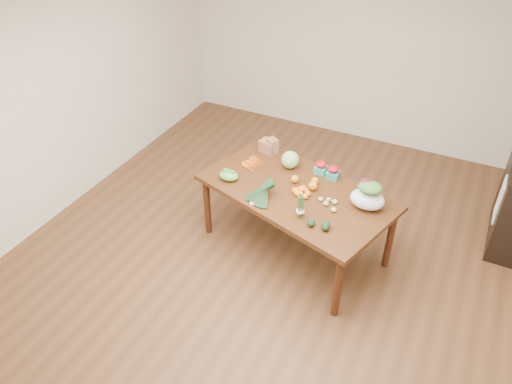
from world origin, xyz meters
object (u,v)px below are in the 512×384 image
at_px(dining_table, 295,220).
at_px(mandarin_cluster, 301,191).
at_px(kale_bunch, 259,193).
at_px(salad_bag, 368,196).
at_px(asparagus_bundle, 301,206).
at_px(paper_bag, 268,145).
at_px(cabbage, 290,160).

xyz_separation_m(dining_table, mandarin_cluster, (0.07, -0.05, 0.42)).
xyz_separation_m(mandarin_cluster, kale_bunch, (-0.32, -0.26, 0.03)).
bearing_deg(salad_bag, asparagus_bundle, -141.10).
height_order(dining_table, paper_bag, paper_bag).
bearing_deg(asparagus_bundle, mandarin_cluster, 127.20).
relative_size(dining_table, asparagus_bundle, 7.39).
distance_m(kale_bunch, asparagus_bundle, 0.44).
bearing_deg(cabbage, mandarin_cluster, -54.03).
distance_m(paper_bag, cabbage, 0.37).
distance_m(dining_table, paper_bag, 0.88).
distance_m(paper_bag, kale_bunch, 0.88).
bearing_deg(dining_table, asparagus_bundle, -46.44).
xyz_separation_m(paper_bag, mandarin_cluster, (0.61, -0.57, -0.04)).
height_order(kale_bunch, salad_bag, salad_bag).
distance_m(cabbage, salad_bag, 0.95).
xyz_separation_m(dining_table, paper_bag, (-0.55, 0.52, 0.46)).
bearing_deg(asparagus_bundle, dining_table, 133.56).
distance_m(paper_bag, salad_bag, 1.32).
relative_size(mandarin_cluster, salad_bag, 0.56).
height_order(paper_bag, salad_bag, salad_bag).
height_order(dining_table, mandarin_cluster, mandarin_cluster).
height_order(paper_bag, mandarin_cluster, paper_bag).
relative_size(dining_table, salad_bag, 5.77).
xyz_separation_m(cabbage, kale_bunch, (-0.04, -0.65, -0.01)).
xyz_separation_m(paper_bag, asparagus_bundle, (0.73, -0.88, 0.04)).
relative_size(cabbage, salad_bag, 0.57).
height_order(cabbage, salad_bag, salad_bag).
bearing_deg(cabbage, asparagus_bundle, -60.53).
bearing_deg(cabbage, salad_bag, -18.94).
bearing_deg(asparagus_bundle, paper_bag, 146.60).
distance_m(paper_bag, asparagus_bundle, 1.15).
xyz_separation_m(cabbage, salad_bag, (0.90, -0.31, 0.03)).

